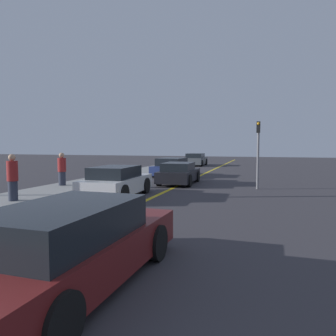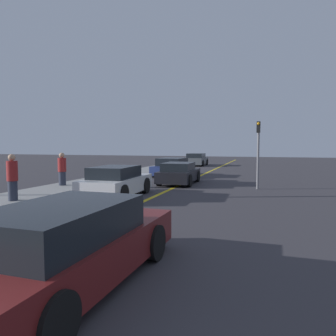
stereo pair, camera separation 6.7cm
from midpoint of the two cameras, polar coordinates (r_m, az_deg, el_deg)
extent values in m
cube|color=gold|center=(19.14, 3.08, -2.56)|extent=(0.20, 60.00, 0.01)
cube|color=gray|center=(19.80, -11.78, -2.21)|extent=(2.69, 33.53, 0.15)
cube|color=maroon|center=(5.52, -16.17, -14.32)|extent=(1.87, 4.83, 0.62)
cube|color=black|center=(5.18, -17.78, -8.99)|extent=(1.61, 2.67, 0.53)
cylinder|color=black|center=(7.20, -14.85, -11.23)|extent=(0.24, 0.69, 0.69)
cylinder|color=black|center=(6.46, -2.05, -12.88)|extent=(0.24, 0.69, 0.69)
cylinder|color=black|center=(4.02, -18.61, -24.11)|extent=(0.24, 0.69, 0.69)
cube|color=silver|center=(14.09, -8.72, -2.91)|extent=(1.86, 4.22, 0.64)
cube|color=black|center=(13.85, -9.12, -0.71)|extent=(1.60, 2.34, 0.48)
cylinder|color=black|center=(15.62, -9.53, -2.83)|extent=(0.24, 0.72, 0.71)
cylinder|color=black|center=(15.00, -3.81, -3.06)|extent=(0.24, 0.72, 0.71)
cylinder|color=black|center=(13.34, -14.24, -4.08)|extent=(0.24, 0.72, 0.71)
cylinder|color=black|center=(12.61, -7.71, -4.46)|extent=(0.24, 0.72, 0.71)
cube|color=black|center=(18.55, 2.08, -1.29)|extent=(1.86, 3.99, 0.60)
cube|color=black|center=(18.32, 1.92, 0.26)|extent=(1.60, 2.21, 0.44)
cylinder|color=black|center=(19.95, 0.58, -1.33)|extent=(0.24, 0.67, 0.67)
cylinder|color=black|center=(19.59, 5.25, -1.45)|extent=(0.24, 0.67, 0.67)
cylinder|color=black|center=(17.61, -1.46, -2.06)|extent=(0.24, 0.67, 0.67)
cylinder|color=black|center=(17.21, 3.81, -2.22)|extent=(0.24, 0.67, 0.67)
cube|color=navy|center=(23.06, 0.96, -0.24)|extent=(2.06, 4.28, 0.61)
cube|color=black|center=(22.82, 0.81, 1.12)|extent=(1.75, 2.38, 0.51)
cylinder|color=black|center=(24.59, -0.01, -0.35)|extent=(0.25, 0.63, 0.62)
cylinder|color=black|center=(24.04, 3.96, -0.46)|extent=(0.25, 0.63, 0.62)
cylinder|color=black|center=(22.16, -2.31, -0.84)|extent=(0.25, 0.63, 0.62)
cylinder|color=black|center=(21.56, 2.06, -0.98)|extent=(0.25, 0.63, 0.62)
cube|color=#4C5156|center=(34.65, 5.03, 1.27)|extent=(1.89, 4.09, 0.66)
cube|color=black|center=(34.42, 4.96, 2.18)|extent=(1.65, 2.26, 0.45)
cylinder|color=black|center=(36.07, 4.07, 1.10)|extent=(0.23, 0.65, 0.65)
cylinder|color=black|center=(35.73, 6.81, 1.05)|extent=(0.23, 0.65, 0.65)
cylinder|color=black|center=(33.61, 3.14, 0.88)|extent=(0.23, 0.65, 0.65)
cylinder|color=black|center=(33.25, 6.07, 0.83)|extent=(0.23, 0.65, 0.65)
cylinder|color=#282D3D|center=(13.46, -25.28, -3.59)|extent=(0.34, 0.34, 0.74)
cylinder|color=maroon|center=(13.38, -25.38, -0.45)|extent=(0.39, 0.39, 0.74)
sphere|color=tan|center=(13.36, -25.44, 1.67)|extent=(0.26, 0.26, 0.26)
cylinder|color=#282D3D|center=(17.55, -17.83, -1.74)|extent=(0.35, 0.35, 0.70)
cylinder|color=maroon|center=(17.50, -17.88, 0.54)|extent=(0.42, 0.42, 0.70)
sphere|color=tan|center=(17.48, -17.91, 2.12)|extent=(0.27, 0.27, 0.27)
cylinder|color=slate|center=(16.86, 15.52, 2.09)|extent=(0.12, 0.12, 3.35)
cube|color=black|center=(16.69, 15.59, 6.88)|extent=(0.18, 0.18, 0.55)
sphere|color=orange|center=(16.61, 15.60, 7.46)|extent=(0.14, 0.14, 0.14)
camera|label=1|loc=(0.03, -89.88, 0.01)|focal=35.00mm
camera|label=2|loc=(0.03, 90.12, -0.01)|focal=35.00mm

